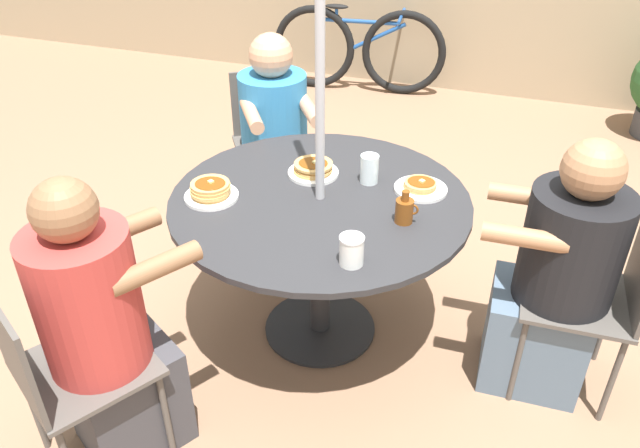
% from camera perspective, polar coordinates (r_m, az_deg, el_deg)
% --- Properties ---
extents(ground_plane, '(12.00, 12.00, 0.00)m').
position_cam_1_polar(ground_plane, '(2.99, 0.00, -9.50)').
color(ground_plane, '#8C664C').
extents(patio_table, '(1.24, 1.24, 0.72)m').
position_cam_1_polar(patio_table, '(2.61, 0.00, 0.37)').
color(patio_table, '#28282B').
rests_on(patio_table, ground).
extents(umbrella_pole, '(0.04, 0.04, 2.36)m').
position_cam_1_polar(umbrella_pole, '(2.35, 0.00, 12.18)').
color(umbrella_pole, '#ADADB2').
rests_on(umbrella_pole, ground).
extents(patio_chair_north, '(0.57, 0.57, 0.84)m').
position_cam_1_polar(patio_chair_north, '(3.64, -4.59, 8.13)').
color(patio_chair_north, '#514C47').
rests_on(patio_chair_north, ground).
extents(diner_north, '(0.58, 0.62, 1.12)m').
position_cam_1_polar(diner_north, '(3.48, -4.07, 7.22)').
color(diner_north, beige).
rests_on(diner_north, ground).
extents(patio_chair_east, '(0.56, 0.56, 0.84)m').
position_cam_1_polar(patio_chair_east, '(2.29, -22.60, -12.11)').
color(patio_chair_east, '#514C47').
rests_on(patio_chair_east, ground).
extents(diner_east, '(0.53, 0.58, 1.16)m').
position_cam_1_polar(diner_east, '(2.29, -18.99, -9.82)').
color(diner_east, '#3D3D42').
rests_on(diner_east, ground).
extents(patio_chair_south, '(0.43, 0.43, 0.84)m').
position_cam_1_polar(patio_chair_south, '(2.64, 24.21, -5.72)').
color(patio_chair_south, '#514C47').
rests_on(patio_chair_south, ground).
extents(diner_south, '(0.53, 0.38, 1.12)m').
position_cam_1_polar(diner_south, '(2.61, 20.68, -5.01)').
color(diner_south, slate).
rests_on(diner_south, ground).
extents(pancake_plate_a, '(0.22, 0.22, 0.05)m').
position_cam_1_polar(pancake_plate_a, '(2.63, 9.16, 3.36)').
color(pancake_plate_a, white).
rests_on(pancake_plate_a, patio_table).
extents(pancake_plate_b, '(0.22, 0.22, 0.07)m').
position_cam_1_polar(pancake_plate_b, '(2.72, -0.62, 5.02)').
color(pancake_plate_b, white).
rests_on(pancake_plate_b, patio_table).
extents(pancake_plate_c, '(0.22, 0.22, 0.08)m').
position_cam_1_polar(pancake_plate_c, '(2.58, -9.96, 2.97)').
color(pancake_plate_c, white).
rests_on(pancake_plate_c, patio_table).
extents(syrup_bottle, '(0.09, 0.07, 0.14)m').
position_cam_1_polar(syrup_bottle, '(2.39, 7.74, 1.27)').
color(syrup_bottle, brown).
rests_on(syrup_bottle, patio_table).
extents(coffee_cup, '(0.09, 0.09, 0.11)m').
position_cam_1_polar(coffee_cup, '(2.15, 2.91, -2.42)').
color(coffee_cup, white).
rests_on(coffee_cup, patio_table).
extents(drinking_glass_a, '(0.08, 0.08, 0.12)m').
position_cam_1_polar(drinking_glass_a, '(2.65, 4.53, 5.05)').
color(drinking_glass_a, silver).
rests_on(drinking_glass_a, patio_table).
extents(bicycle, '(1.48, 0.44, 0.73)m').
position_cam_1_polar(bicycle, '(5.55, 3.53, 15.67)').
color(bicycle, black).
rests_on(bicycle, ground).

